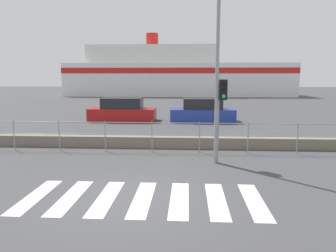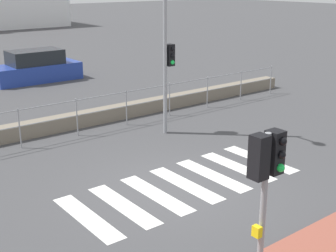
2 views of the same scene
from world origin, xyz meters
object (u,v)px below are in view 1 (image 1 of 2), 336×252
at_px(streetlamp, 218,55).
at_px(ferry_boat, 173,75).
at_px(parked_car_red, 122,111).
at_px(traffic_light_far, 221,102).
at_px(parked_car_blue, 203,112).

relative_size(streetlamp, ferry_boat, 0.18).
bearing_deg(parked_car_red, ferry_boat, 85.59).
xyz_separation_m(streetlamp, ferry_boat, (-3.15, 38.30, -0.55)).
bearing_deg(streetlamp, traffic_light_far, 57.46).
distance_m(traffic_light_far, ferry_boat, 38.20).
distance_m(traffic_light_far, parked_car_blue, 10.38).
distance_m(ferry_boat, parked_car_blue, 28.06).
bearing_deg(parked_car_red, traffic_light_far, -62.05).
bearing_deg(ferry_boat, parked_car_red, -94.41).
distance_m(traffic_light_far, streetlamp, 1.57).
bearing_deg(parked_car_red, streetlamp, -63.33).
height_order(streetlamp, parked_car_red, streetlamp).
distance_m(traffic_light_far, parked_car_red, 11.72).
relative_size(streetlamp, parked_car_red, 1.34).
xyz_separation_m(traffic_light_far, streetlamp, (-0.16, -0.25, 1.54)).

